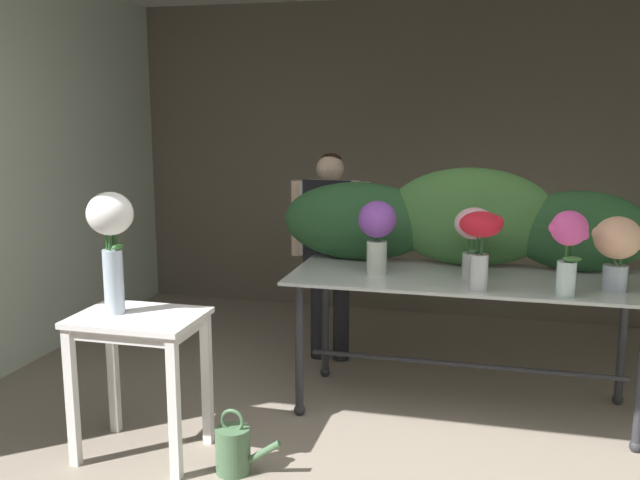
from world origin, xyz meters
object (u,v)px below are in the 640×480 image
(vase_white_roses_tall, at_px, (111,235))
(watering_can, at_px, (234,449))
(vase_violet_ranunculus, at_px, (377,230))
(vase_fuchsia_tulips, at_px, (568,243))
(vase_crimson_dahlias, at_px, (481,237))
(vase_blush_peonies, at_px, (474,235))
(side_table_white, at_px, (139,338))
(florist, at_px, (330,235))
(display_table_glass, at_px, (466,297))
(vase_peach_roses, at_px, (617,246))

(vase_white_roses_tall, xyz_separation_m, watering_can, (0.68, -0.07, -1.07))
(vase_violet_ranunculus, relative_size, vase_fuchsia_tulips, 0.97)
(vase_crimson_dahlias, relative_size, vase_blush_peonies, 1.05)
(side_table_white, bearing_deg, florist, 69.51)
(vase_blush_peonies, bearing_deg, florist, 145.83)
(florist, xyz_separation_m, watering_can, (-0.08, -1.75, -0.81))
(side_table_white, relative_size, watering_can, 2.21)
(side_table_white, height_order, florist, florist)
(side_table_white, height_order, vase_crimson_dahlias, vase_crimson_dahlias)
(side_table_white, bearing_deg, vase_blush_peonies, 30.21)
(display_table_glass, xyz_separation_m, vase_peach_roses, (0.81, -0.15, 0.38))
(vase_crimson_dahlias, bearing_deg, vase_peach_roses, 13.69)
(side_table_white, xyz_separation_m, vase_fuchsia_tulips, (2.17, 0.67, 0.49))
(vase_blush_peonies, bearing_deg, vase_fuchsia_tulips, -31.26)
(vase_violet_ranunculus, xyz_separation_m, vase_fuchsia_tulips, (1.07, -0.26, 0.02))
(vase_crimson_dahlias, xyz_separation_m, watering_can, (-1.17, -0.75, -1.02))
(vase_peach_roses, relative_size, vase_blush_peonies, 0.98)
(florist, height_order, vase_blush_peonies, florist)
(vase_blush_peonies, bearing_deg, vase_violet_ranunculus, -175.91)
(vase_violet_ranunculus, distance_m, vase_peach_roses, 1.34)
(display_table_glass, relative_size, vase_crimson_dahlias, 4.76)
(vase_fuchsia_tulips, relative_size, watering_can, 1.32)
(vase_peach_roses, bearing_deg, side_table_white, -160.67)
(side_table_white, height_order, vase_peach_roses, vase_peach_roses)
(vase_violet_ranunculus, bearing_deg, vase_white_roses_tall, -142.89)
(vase_crimson_dahlias, bearing_deg, watering_can, -147.44)
(vase_violet_ranunculus, bearing_deg, vase_crimson_dahlias, -22.24)
(display_table_glass, relative_size, vase_violet_ranunculus, 4.69)
(vase_crimson_dahlias, distance_m, vase_blush_peonies, 0.30)
(vase_fuchsia_tulips, bearing_deg, florist, 146.75)
(side_table_white, distance_m, vase_crimson_dahlias, 1.91)
(vase_crimson_dahlias, distance_m, vase_fuchsia_tulips, 0.45)
(vase_peach_roses, height_order, vase_fuchsia_tulips, vase_fuchsia_tulips)
(florist, height_order, vase_peach_roses, florist)
(vase_crimson_dahlias, distance_m, vase_violet_ranunculus, 0.67)
(vase_peach_roses, bearing_deg, display_table_glass, 169.40)
(vase_crimson_dahlias, distance_m, watering_can, 1.73)
(vase_crimson_dahlias, height_order, vase_white_roses_tall, vase_white_roses_tall)
(florist, distance_m, vase_blush_peonies, 1.27)
(side_table_white, xyz_separation_m, vase_blush_peonies, (1.67, 0.97, 0.46))
(vase_fuchsia_tulips, relative_size, vase_white_roses_tall, 0.72)
(vase_crimson_dahlias, distance_m, vase_peach_roses, 0.75)
(vase_blush_peonies, bearing_deg, vase_white_roses_tall, -151.63)
(side_table_white, xyz_separation_m, vase_white_roses_tall, (-0.13, -0.00, 0.55))
(vase_violet_ranunculus, distance_m, watering_can, 1.52)
(vase_peach_roses, xyz_separation_m, vase_white_roses_tall, (-2.57, -0.86, 0.09))
(vase_white_roses_tall, distance_m, watering_can, 1.27)
(vase_peach_roses, relative_size, vase_white_roses_tall, 0.65)
(side_table_white, bearing_deg, watering_can, -7.16)
(vase_peach_roses, xyz_separation_m, watering_can, (-1.90, -0.93, -0.98))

